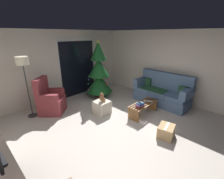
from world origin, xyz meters
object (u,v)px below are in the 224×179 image
(cardboard_box_taped_mid_floor, at_px, (166,131))
(couch, at_px, (162,92))
(teddy_bear_chestnut, at_px, (102,98))
(armchair, at_px, (50,101))
(ottoman, at_px, (102,107))
(remote_graphite, at_px, (148,100))
(remote_silver, at_px, (150,101))
(cell_phone, at_px, (140,103))
(coffee_table, at_px, (143,107))
(remote_black, at_px, (142,102))
(remote_white, at_px, (146,101))
(christmas_tree, at_px, (99,73))
(book_stack, at_px, (140,105))
(floor_lamp, at_px, (23,67))

(cardboard_box_taped_mid_floor, bearing_deg, couch, 31.16)
(teddy_bear_chestnut, bearing_deg, armchair, 132.39)
(ottoman, bearing_deg, remote_graphite, -39.42)
(remote_graphite, distance_m, teddy_bear_chestnut, 1.48)
(ottoman, bearing_deg, remote_silver, -43.65)
(cell_phone, bearing_deg, couch, 29.29)
(couch, bearing_deg, teddy_bear_chestnut, 155.06)
(coffee_table, height_order, remote_silver, remote_silver)
(couch, bearing_deg, remote_silver, -173.75)
(remote_black, xyz_separation_m, remote_white, (0.16, -0.02, 0.00))
(remote_black, height_order, armchair, armchair)
(teddy_bear_chestnut, bearing_deg, christmas_tree, 52.43)
(coffee_table, bearing_deg, remote_black, 87.69)
(cell_phone, distance_m, armchair, 2.74)
(teddy_bear_chestnut, height_order, cardboard_box_taped_mid_floor, teddy_bear_chestnut)
(remote_graphite, bearing_deg, cardboard_box_taped_mid_floor, 161.40)
(cell_phone, relative_size, christmas_tree, 0.07)
(book_stack, bearing_deg, ottoman, 117.81)
(coffee_table, xyz_separation_m, remote_white, (0.16, 0.03, 0.13))
(floor_lamp, xyz_separation_m, teddy_bear_chestnut, (1.60, -1.38, -0.98))
(couch, height_order, remote_graphite, couch)
(remote_graphite, relative_size, ottoman, 0.35)
(remote_graphite, distance_m, remote_silver, 0.11)
(remote_white, distance_m, teddy_bear_chestnut, 1.37)
(coffee_table, distance_m, remote_black, 0.14)
(christmas_tree, xyz_separation_m, cardboard_box_taped_mid_floor, (-0.55, -3.07, -0.82))
(coffee_table, relative_size, armchair, 0.97)
(cardboard_box_taped_mid_floor, bearing_deg, cell_phone, 76.41)
(remote_silver, xyz_separation_m, floor_lamp, (-2.69, 2.42, 1.12))
(armchair, bearing_deg, ottoman, -47.60)
(couch, relative_size, cell_phone, 13.64)
(remote_graphite, xyz_separation_m, teddy_bear_chestnut, (-1.14, 0.93, 0.14))
(remote_white, bearing_deg, armchair, 128.07)
(floor_lamp, bearing_deg, ottoman, -40.74)
(ottoman, distance_m, teddy_bear_chestnut, 0.32)
(remote_white, bearing_deg, ottoman, 130.43)
(remote_silver, height_order, christmas_tree, christmas_tree)
(coffee_table, xyz_separation_m, cell_phone, (-0.29, -0.04, 0.26))
(remote_black, xyz_separation_m, ottoman, (-0.84, 0.92, -0.18))
(armchair, bearing_deg, remote_graphite, -43.68)
(floor_lamp, bearing_deg, cardboard_box_taped_mid_floor, -60.35)
(coffee_table, relative_size, christmas_tree, 0.51)
(cell_phone, distance_m, cardboard_box_taped_mid_floor, 1.06)
(couch, xyz_separation_m, coffee_table, (-1.18, -0.02, -0.15))
(couch, xyz_separation_m, cell_phone, (-1.47, -0.07, 0.11))
(teddy_bear_chestnut, bearing_deg, couch, -24.94)
(armchair, bearing_deg, couch, -34.50)
(christmas_tree, bearing_deg, cardboard_box_taped_mid_floor, -100.15)
(couch, relative_size, coffee_table, 1.79)
(remote_graphite, xyz_separation_m, ottoman, (-1.14, 0.94, -0.18))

